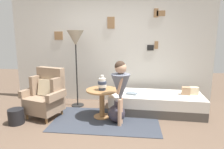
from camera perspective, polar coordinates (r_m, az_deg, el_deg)
name	(u,v)px	position (r m, az deg, el deg)	size (l,w,h in m)	color
ground_plane	(96,139)	(3.28, -4.68, -18.00)	(12.00, 12.00, 0.00)	brown
gallery_wall	(110,48)	(4.80, -0.45, 7.66)	(4.80, 0.12, 2.60)	beige
rug	(106,120)	(3.88, -1.74, -13.07)	(1.99, 1.18, 0.01)	#333842
armchair	(46,95)	(4.15, -18.52, -5.62)	(0.87, 0.75, 0.97)	olive
daybed	(155,103)	(4.30, 12.48, -8.04)	(1.94, 0.89, 0.40)	#4C4742
pillow_head	(194,91)	(4.42, 22.60, -4.37)	(0.17, 0.12, 0.15)	beige
pillow_mid	(186,91)	(4.35, 20.60, -4.44)	(0.16, 0.12, 0.16)	tan
side_table	(102,97)	(3.88, -2.93, -6.58)	(0.61, 0.61, 0.57)	#9E7042
vase_striped	(102,84)	(3.77, -2.87, -2.71)	(0.17, 0.17, 0.29)	#2D384C
floor_lamp	(76,41)	(4.42, -10.51, 9.39)	(0.37, 0.37, 1.71)	black
person_child	(120,85)	(3.45, 2.47, -2.94)	(0.34, 0.34, 1.18)	tan
book_on_daybed	(132,93)	(4.14, 5.71, -5.49)	(0.22, 0.16, 0.03)	slate
demijohn_near	(117,113)	(3.76, 1.34, -11.16)	(0.33, 0.33, 0.41)	#332D38
magazine_basket	(16,116)	(4.10, -26.01, -10.86)	(0.28, 0.28, 0.28)	black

